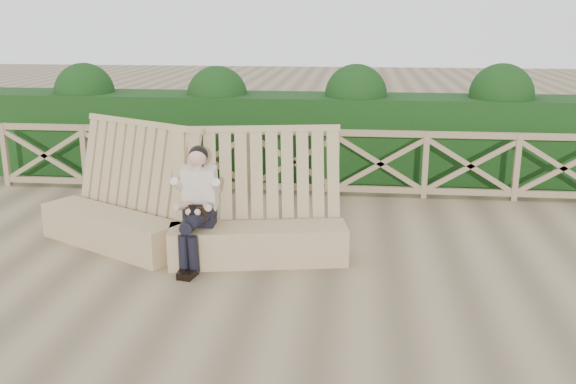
# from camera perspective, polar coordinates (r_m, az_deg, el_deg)

# --- Properties ---
(ground) EXTENTS (60.00, 60.00, 0.00)m
(ground) POSITION_cam_1_polar(r_m,az_deg,el_deg) (7.42, -2.37, -7.48)
(ground) COLOR brown
(ground) RESTS_ON ground
(bench) EXTENTS (4.11, 1.71, 1.59)m
(bench) POSITION_cam_1_polar(r_m,az_deg,el_deg) (8.12, -9.21, -2.62)
(bench) COLOR #9C7D59
(bench) RESTS_ON ground
(woman) EXTENTS (0.40, 0.86, 1.42)m
(woman) POSITION_cam_1_polar(r_m,az_deg,el_deg) (7.62, -8.07, -0.91)
(woman) COLOR black
(woman) RESTS_ON ground
(guardrail) EXTENTS (10.10, 0.09, 1.10)m
(guardrail) POSITION_cam_1_polar(r_m,az_deg,el_deg) (10.57, 0.42, 2.73)
(guardrail) COLOR olive
(guardrail) RESTS_ON ground
(hedge) EXTENTS (12.00, 1.20, 1.50)m
(hedge) POSITION_cam_1_polar(r_m,az_deg,el_deg) (11.70, 1.02, 4.97)
(hedge) COLOR black
(hedge) RESTS_ON ground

